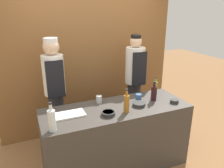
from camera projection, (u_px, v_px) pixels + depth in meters
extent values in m
plane|color=olive|center=(116.00, 165.00, 3.14)|extent=(14.00, 14.00, 0.00)
cube|color=brown|center=(88.00, 64.00, 3.80)|extent=(3.07, 0.18, 2.40)
cube|color=#3D3833|center=(116.00, 138.00, 2.99)|extent=(1.93, 0.71, 0.91)
cylinder|color=#2D2D2D|center=(108.00, 113.00, 2.63)|extent=(0.17, 0.17, 0.05)
cylinder|color=yellow|center=(108.00, 112.00, 2.62)|extent=(0.14, 0.14, 0.01)
cylinder|color=#2D2D2D|center=(174.00, 101.00, 2.97)|extent=(0.11, 0.11, 0.05)
cylinder|color=orange|center=(175.00, 100.00, 2.97)|extent=(0.09, 0.09, 0.01)
cylinder|color=#2D2D2D|center=(139.00, 104.00, 2.88)|extent=(0.17, 0.17, 0.04)
cylinder|color=red|center=(139.00, 103.00, 2.88)|extent=(0.14, 0.14, 0.01)
cube|color=white|center=(69.00, 115.00, 2.63)|extent=(0.37, 0.21, 0.02)
cylinder|color=silver|center=(52.00, 121.00, 2.27)|extent=(0.08, 0.08, 0.23)
cylinder|color=silver|center=(51.00, 107.00, 2.22)|extent=(0.03, 0.03, 0.07)
cylinder|color=black|center=(50.00, 103.00, 2.20)|extent=(0.04, 0.04, 0.02)
cylinder|color=#9E661E|center=(126.00, 104.00, 2.68)|extent=(0.07, 0.07, 0.22)
cylinder|color=#9E661E|center=(127.00, 93.00, 2.63)|extent=(0.03, 0.03, 0.07)
cylinder|color=black|center=(127.00, 90.00, 2.62)|extent=(0.03, 0.03, 0.02)
cylinder|color=olive|center=(155.00, 88.00, 3.24)|extent=(0.06, 0.06, 0.19)
cylinder|color=olive|center=(156.00, 80.00, 3.20)|extent=(0.02, 0.02, 0.06)
cylinder|color=black|center=(156.00, 78.00, 3.19)|extent=(0.03, 0.03, 0.02)
cylinder|color=black|center=(154.00, 94.00, 3.03)|extent=(0.08, 0.08, 0.20)
cylinder|color=black|center=(154.00, 85.00, 2.98)|extent=(0.03, 0.03, 0.06)
cylinder|color=black|center=(155.00, 82.00, 2.97)|extent=(0.04, 0.04, 0.02)
cylinder|color=#B7B7BC|center=(99.00, 99.00, 2.97)|extent=(0.08, 0.08, 0.10)
cylinder|color=#386093|center=(139.00, 97.00, 3.03)|extent=(0.08, 0.08, 0.10)
cylinder|color=#28282D|center=(58.00, 122.00, 3.36)|extent=(0.22, 0.22, 0.94)
cylinder|color=white|center=(54.00, 75.00, 3.11)|extent=(0.31, 0.31, 0.58)
cube|color=black|center=(55.00, 80.00, 2.99)|extent=(0.25, 0.02, 0.53)
sphere|color=beige|center=(51.00, 47.00, 2.98)|extent=(0.23, 0.23, 0.23)
cylinder|color=white|center=(50.00, 41.00, 2.95)|extent=(0.19, 0.19, 0.08)
cylinder|color=#28282D|center=(133.00, 108.00, 3.85)|extent=(0.23, 0.23, 0.93)
cylinder|color=white|center=(135.00, 65.00, 3.60)|extent=(0.32, 0.32, 0.60)
cube|color=black|center=(139.00, 69.00, 3.47)|extent=(0.25, 0.02, 0.55)
sphere|color=beige|center=(136.00, 41.00, 3.46)|extent=(0.19, 0.19, 0.19)
cylinder|color=black|center=(136.00, 37.00, 3.44)|extent=(0.16, 0.16, 0.07)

